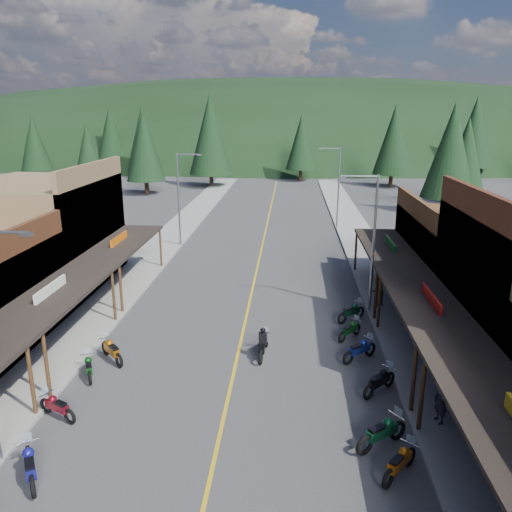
% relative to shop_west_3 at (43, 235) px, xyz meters
% --- Properties ---
extents(ground, '(220.00, 220.00, 0.00)m').
position_rel_shop_west_3_xyz_m(ground, '(13.78, -11.30, -3.52)').
color(ground, '#38383A').
rests_on(ground, ground).
extents(centerline, '(0.15, 90.00, 0.01)m').
position_rel_shop_west_3_xyz_m(centerline, '(13.78, 8.70, -3.51)').
color(centerline, gold).
rests_on(centerline, ground).
extents(sidewalk_west, '(3.40, 94.00, 0.15)m').
position_rel_shop_west_3_xyz_m(sidewalk_west, '(5.08, 8.70, -3.44)').
color(sidewalk_west, gray).
rests_on(sidewalk_west, ground).
extents(sidewalk_east, '(3.40, 94.00, 0.15)m').
position_rel_shop_west_3_xyz_m(sidewalk_east, '(22.48, 8.70, -3.44)').
color(sidewalk_east, gray).
rests_on(sidewalk_east, ground).
extents(shop_west_3, '(10.90, 10.20, 8.20)m').
position_rel_shop_west_3_xyz_m(shop_west_3, '(0.00, 0.00, 0.00)').
color(shop_west_3, brown).
rests_on(shop_west_3, ground).
extents(shop_east_3, '(10.90, 10.20, 6.20)m').
position_rel_shop_west_3_xyz_m(shop_east_3, '(27.54, 0.00, -0.99)').
color(shop_east_3, '#4C2D16').
rests_on(shop_east_3, ground).
extents(streetlight_1, '(2.16, 0.18, 8.00)m').
position_rel_shop_west_3_xyz_m(streetlight_1, '(6.83, 10.70, 0.94)').
color(streetlight_1, gray).
rests_on(streetlight_1, ground).
extents(streetlight_2, '(2.16, 0.18, 8.00)m').
position_rel_shop_west_3_xyz_m(streetlight_2, '(20.74, -3.30, 0.94)').
color(streetlight_2, gray).
rests_on(streetlight_2, ground).
extents(streetlight_3, '(2.16, 0.18, 8.00)m').
position_rel_shop_west_3_xyz_m(streetlight_3, '(20.74, 18.70, 0.94)').
color(streetlight_3, gray).
rests_on(streetlight_3, ground).
extents(ridge_hill, '(310.00, 140.00, 60.00)m').
position_rel_shop_west_3_xyz_m(ridge_hill, '(13.78, 123.70, -3.52)').
color(ridge_hill, black).
rests_on(ridge_hill, ground).
extents(pine_0, '(5.04, 5.04, 11.00)m').
position_rel_shop_west_3_xyz_m(pine_0, '(-26.22, 50.70, 2.96)').
color(pine_0, black).
rests_on(pine_0, ground).
extents(pine_1, '(5.88, 5.88, 12.50)m').
position_rel_shop_west_3_xyz_m(pine_1, '(-10.22, 58.70, 3.72)').
color(pine_1, black).
rests_on(pine_1, ground).
extents(pine_2, '(6.72, 6.72, 14.00)m').
position_rel_shop_west_3_xyz_m(pine_2, '(3.78, 46.70, 4.47)').
color(pine_2, black).
rests_on(pine_2, ground).
extents(pine_3, '(5.04, 5.04, 11.00)m').
position_rel_shop_west_3_xyz_m(pine_3, '(17.78, 54.70, 2.96)').
color(pine_3, black).
rests_on(pine_3, ground).
extents(pine_4, '(5.88, 5.88, 12.50)m').
position_rel_shop_west_3_xyz_m(pine_4, '(31.78, 48.70, 3.72)').
color(pine_4, black).
rests_on(pine_4, ground).
extents(pine_5, '(6.72, 6.72, 14.00)m').
position_rel_shop_west_3_xyz_m(pine_5, '(47.78, 60.70, 4.47)').
color(pine_5, black).
rests_on(pine_5, ground).
extents(pine_7, '(5.88, 5.88, 12.50)m').
position_rel_shop_west_3_xyz_m(pine_7, '(-18.22, 64.70, 3.72)').
color(pine_7, black).
rests_on(pine_7, ground).
extents(pine_8, '(4.48, 4.48, 10.00)m').
position_rel_shop_west_3_xyz_m(pine_8, '(-8.22, 28.70, 2.46)').
color(pine_8, black).
rests_on(pine_8, ground).
extents(pine_9, '(4.93, 4.93, 10.80)m').
position_rel_shop_west_3_xyz_m(pine_9, '(37.78, 33.70, 2.86)').
color(pine_9, black).
rests_on(pine_9, ground).
extents(pine_10, '(5.38, 5.38, 11.60)m').
position_rel_shop_west_3_xyz_m(pine_10, '(-4.22, 38.70, 3.27)').
color(pine_10, black).
rests_on(pine_10, ground).
extents(pine_11, '(5.82, 5.82, 12.40)m').
position_rel_shop_west_3_xyz_m(pine_11, '(33.78, 26.70, 3.67)').
color(pine_11, black).
rests_on(pine_11, ground).
extents(bike_west_5, '(1.76, 2.23, 1.24)m').
position_rel_shop_west_3_xyz_m(bike_west_5, '(8.17, -18.09, -2.90)').
color(bike_west_5, navy).
rests_on(bike_west_5, ground).
extents(bike_west_6, '(2.00, 1.45, 1.10)m').
position_rel_shop_west_3_xyz_m(bike_west_6, '(7.50, -14.79, -2.97)').
color(bike_west_6, maroon).
rests_on(bike_west_6, ground).
extents(bike_west_7, '(1.34, 1.94, 1.06)m').
position_rel_shop_west_3_xyz_m(bike_west_7, '(7.49, -11.69, -2.99)').
color(bike_west_7, '#0E4715').
rests_on(bike_west_7, ground).
extents(bike_west_8, '(1.98, 2.06, 1.22)m').
position_rel_shop_west_3_xyz_m(bike_west_8, '(8.00, -10.19, -2.91)').
color(bike_west_8, '#9B550B').
rests_on(bike_west_8, ground).
extents(bike_east_5, '(1.79, 1.96, 1.14)m').
position_rel_shop_west_3_xyz_m(bike_east_5, '(19.80, -17.09, -2.95)').
color(bike_east_5, '#AE550C').
rests_on(bike_east_5, ground).
extents(bike_east_6, '(2.24, 1.90, 1.27)m').
position_rel_shop_west_3_xyz_m(bike_east_6, '(19.49, -15.64, -2.88)').
color(bike_east_6, '#0C3F23').
rests_on(bike_east_6, ground).
extents(bike_east_7, '(1.94, 1.97, 1.18)m').
position_rel_shop_west_3_xyz_m(bike_east_7, '(20.00, -12.11, -2.93)').
color(bike_east_7, black).
rests_on(bike_east_7, ground).
extents(bike_east_8, '(2.04, 1.86, 1.19)m').
position_rel_shop_west_3_xyz_m(bike_east_8, '(19.54, -9.28, -2.93)').
color(bike_east_8, navy).
rests_on(bike_east_8, ground).
extents(bike_east_9, '(1.69, 1.85, 1.08)m').
position_rel_shop_west_3_xyz_m(bike_east_9, '(19.34, -6.97, -2.98)').
color(bike_east_9, '#0D4113').
rests_on(bike_east_9, ground).
extents(bike_east_10, '(1.99, 1.89, 1.18)m').
position_rel_shop_west_3_xyz_m(bike_east_10, '(19.68, -4.65, -2.93)').
color(bike_east_10, '#0B3A20').
rests_on(bike_east_10, ground).
extents(rider_on_bike, '(0.85, 2.16, 1.61)m').
position_rel_shop_west_3_xyz_m(rider_on_bike, '(15.00, -9.26, -2.87)').
color(rider_on_bike, black).
rests_on(rider_on_bike, ground).
extents(pedestrian_east_a, '(0.60, 0.74, 1.75)m').
position_rel_shop_west_3_xyz_m(pedestrian_east_a, '(21.84, -14.21, -2.50)').
color(pedestrian_east_a, black).
rests_on(pedestrian_east_a, sidewalk_east).
extents(pedestrian_east_b, '(1.04, 1.02, 1.90)m').
position_rel_shop_west_3_xyz_m(pedestrian_east_b, '(21.40, -2.63, -2.42)').
color(pedestrian_east_b, '#4D3B30').
rests_on(pedestrian_east_b, sidewalk_east).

